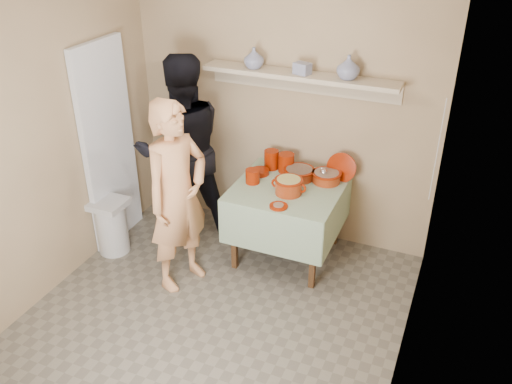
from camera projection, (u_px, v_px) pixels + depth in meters
The scene contains 22 objects.
ground at pixel (203, 332), 4.38m from camera, with size 3.50×3.50×0.00m, color #686052.
tile_panel at pixel (109, 146), 5.16m from camera, with size 0.06×0.70×2.00m, color silver.
plate_stack_a at pixel (271, 160), 5.24m from camera, with size 0.14×0.14×0.19m, color #771300.
plate_stack_b at pixel (286, 163), 5.18m from camera, with size 0.15×0.15×0.18m, color #771300.
bowl_stack at pixel (253, 176), 4.99m from camera, with size 0.13×0.13×0.13m, color #771300.
empty_bowl at pixel (260, 172), 5.16m from camera, with size 0.17×0.17×0.05m, color #771300.
propped_lid at pixel (341, 168), 5.03m from camera, with size 0.28×0.28×0.02m, color #771300.
vase_right at pixel (348, 67), 4.59m from camera, with size 0.20×0.20×0.21m, color navy.
vase_left at pixel (254, 58), 4.87m from camera, with size 0.18×0.18×0.19m, color navy.
ceramic_box at pixel (302, 69), 4.74m from camera, with size 0.14×0.10×0.10m, color navy.
person_cook at pixel (178, 197), 4.58m from camera, with size 0.63×0.41×1.73m, color tan.
person_helper at pixel (182, 149), 5.25m from camera, with size 0.91×0.71×1.88m, color black.
room_shell at pixel (191, 151), 3.60m from camera, with size 3.04×3.54×2.62m.
serving_table at pixel (288, 198), 5.02m from camera, with size 0.97×0.97×0.76m.
cazuela_meat_a at pixel (299, 173), 5.07m from camera, with size 0.30×0.30×0.10m.
cazuela_meat_b at pixel (326, 176), 5.01m from camera, with size 0.28×0.28×0.10m.
ladle at pixel (324, 172), 4.97m from camera, with size 0.08×0.26×0.19m.
cazuela_rice at pixel (289, 185), 4.80m from camera, with size 0.33×0.25×0.14m.
front_plate at pixel (279, 206), 4.63m from camera, with size 0.16×0.16×0.03m.
wall_shelf at pixel (300, 77), 4.84m from camera, with size 1.80×0.25×0.21m.
trash_bin at pixel (112, 226), 5.26m from camera, with size 0.32×0.32×0.56m.
electrical_cord at pixel (437, 151), 4.47m from camera, with size 0.01×0.05×0.90m.
Camera 1 is at (1.67, -2.86, 3.12)m, focal length 38.00 mm.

